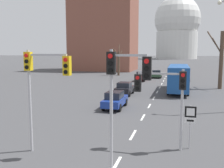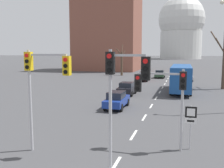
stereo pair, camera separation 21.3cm
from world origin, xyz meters
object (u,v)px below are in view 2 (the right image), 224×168
object	(u,v)px
traffic_signal_near_right	(166,89)
traffic_signal_centre_tall	(122,80)
sedan_near_right	(144,76)
sedan_far_left	(127,88)
sedan_near_left	(182,73)
sedan_mid_centre	(117,100)
sedan_distant_centre	(188,76)
route_sign_post	(191,120)
sedan_far_right	(160,74)
city_bus	(181,76)
traffic_signal_near_left	(42,75)

from	to	relation	value
traffic_signal_near_right	traffic_signal_centre_tall	distance (m)	3.67
sedan_near_right	sedan_far_left	xyz separation A→B (m)	(0.27, -15.79, -0.07)
sedan_near_left	sedan_mid_centre	world-z (taller)	sedan_near_left
sedan_near_left	traffic_signal_centre_tall	bearing A→B (deg)	-92.74
traffic_signal_near_right	sedan_distant_centre	distance (m)	35.20
sedan_mid_centre	sedan_far_left	xyz separation A→B (m)	(-0.71, 7.60, -0.01)
traffic_signal_near_right	route_sign_post	size ratio (longest dim) A/B	1.81
sedan_far_right	city_bus	distance (m)	18.08
traffic_signal_centre_tall	sedan_distant_centre	xyz separation A→B (m)	(3.35, 38.28, -3.27)
traffic_signal_centre_tall	sedan_near_left	xyz separation A→B (m)	(2.17, 45.38, -3.20)
sedan_near_right	city_bus	size ratio (longest dim) A/B	0.42
route_sign_post	traffic_signal_near_right	bearing A→B (deg)	-165.19
sedan_far_left	traffic_signal_near_left	bearing A→B (deg)	-90.89
traffic_signal_near_left	sedan_far_left	xyz separation A→B (m)	(0.29, 18.74, -3.27)
traffic_signal_near_left	sedan_distant_centre	distance (m)	38.16
traffic_signal_centre_tall	sedan_far_left	size ratio (longest dim) A/B	1.35
traffic_signal_centre_tall	traffic_signal_near_right	bearing A→B (deg)	63.33
route_sign_post	sedan_far_right	distance (m)	38.61
traffic_signal_near_left	route_sign_post	distance (m)	8.21
sedan_near_right	sedan_mid_centre	world-z (taller)	sedan_near_right
traffic_signal_near_right	sedan_near_right	bearing A→B (deg)	100.62
traffic_signal_centre_tall	city_bus	distance (m)	24.52
traffic_signal_centre_tall	sedan_near_left	size ratio (longest dim) A/B	1.22
traffic_signal_near_right	traffic_signal_near_left	xyz separation A→B (m)	(-6.10, -2.14, 0.77)
sedan_mid_centre	city_bus	size ratio (longest dim) A/B	0.39
route_sign_post	city_bus	bearing A→B (deg)	91.95
sedan_far_right	traffic_signal_near_right	bearing A→B (deg)	-84.41
traffic_signal_near_left	sedan_near_left	distance (m)	44.93
sedan_far_right	sedan_distant_centre	xyz separation A→B (m)	(5.51, -3.55, -0.04)
traffic_signal_centre_tall	sedan_distant_centre	size ratio (longest dim) A/B	1.18
traffic_signal_near_left	route_sign_post	size ratio (longest dim) A/B	2.23
sedan_far_right	city_bus	bearing A→B (deg)	-75.89
traffic_signal_near_left	sedan_near_left	size ratio (longest dim) A/B	1.22
traffic_signal_near_right	traffic_signal_centre_tall	bearing A→B (deg)	-116.67
sedan_mid_centre	city_bus	world-z (taller)	city_bus
traffic_signal_near_left	sedan_near_right	world-z (taller)	traffic_signal_near_left
sedan_mid_centre	traffic_signal_centre_tall	bearing A→B (deg)	-74.10
traffic_signal_near_right	sedan_mid_centre	world-z (taller)	traffic_signal_near_right
route_sign_post	sedan_mid_centre	size ratio (longest dim) A/B	0.57
traffic_signal_near_left	sedan_distant_centre	bearing A→B (deg)	78.11
sedan_near_right	sedan_mid_centre	size ratio (longest dim) A/B	1.07
traffic_signal_centre_tall	sedan_mid_centre	xyz separation A→B (m)	(-3.48, 12.21, -3.24)
sedan_near_left	sedan_far_left	xyz separation A→B (m)	(-6.37, -25.57, -0.05)
traffic_signal_centre_tall	sedan_far_right	bearing A→B (deg)	92.96
sedan_near_left	sedan_far_right	bearing A→B (deg)	-140.65
sedan_far_left	sedan_far_right	world-z (taller)	sedan_far_right
city_bus	sedan_far_right	bearing A→B (deg)	104.11
sedan_far_left	sedan_distant_centre	size ratio (longest dim) A/B	0.88
sedan_far_left	sedan_near_left	bearing A→B (deg)	76.02
sedan_near_right	sedan_far_left	size ratio (longest dim) A/B	1.14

